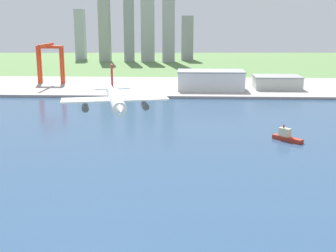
# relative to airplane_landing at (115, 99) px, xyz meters

# --- Properties ---
(ground_plane) EXTENTS (2400.00, 2400.00, 0.00)m
(ground_plane) POSITION_rel_airplane_landing_xyz_m (7.76, 149.51, -45.90)
(ground_plane) COLOR #587E45
(water_bay) EXTENTS (840.00, 360.00, 0.15)m
(water_bay) POSITION_rel_airplane_landing_xyz_m (7.76, 89.51, -45.83)
(water_bay) COLOR #2D4C70
(water_bay) RESTS_ON ground
(industrial_pier) EXTENTS (840.00, 140.00, 2.50)m
(industrial_pier) POSITION_rel_airplane_landing_xyz_m (7.76, 339.51, -44.65)
(industrial_pier) COLOR #A59F98
(industrial_pier) RESTS_ON ground
(airplane_landing) EXTENTS (33.57, 40.74, 12.65)m
(airplane_landing) POSITION_rel_airplane_landing_xyz_m (0.00, 0.00, 0.00)
(airplane_landing) COLOR white
(tugboat_small) EXTENTS (16.15, 16.58, 9.27)m
(tugboat_small) POSITION_rel_airplane_landing_xyz_m (80.09, 125.37, -43.12)
(tugboat_small) COLOR #B22D1E
(tugboat_small) RESTS_ON water_bay
(port_crane_red) EXTENTS (27.52, 46.87, 43.24)m
(port_crane_red) POSITION_rel_airplane_landing_xyz_m (-127.97, 348.36, -11.92)
(port_crane_red) COLOR red
(port_crane_red) RESTS_ON industrial_pier
(warehouse_main) EXTENTS (65.69, 33.48, 18.82)m
(warehouse_main) POSITION_rel_airplane_landing_xyz_m (43.98, 311.87, -33.97)
(warehouse_main) COLOR white
(warehouse_main) RESTS_ON industrial_pier
(warehouse_annex) EXTENTS (46.61, 32.76, 12.81)m
(warehouse_annex) POSITION_rel_airplane_landing_xyz_m (110.97, 321.96, -36.98)
(warehouse_annex) COLOR silver
(warehouse_annex) RESTS_ON industrial_pier
(distant_skyline) EXTENTS (213.74, 72.16, 143.03)m
(distant_skyline) POSITION_rel_airplane_landing_xyz_m (-61.64, 659.30, 13.61)
(distant_skyline) COLOR #A1A6AC
(distant_skyline) RESTS_ON ground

